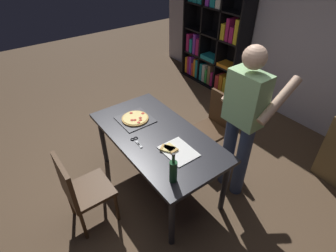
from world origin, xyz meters
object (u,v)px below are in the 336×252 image
object	(u,v)px
bookshelf	(214,38)
person_serving_pizza	(244,118)
chair_far_side	(215,123)
dining_table	(157,140)
kitchen_scissors	(136,141)
chair_near_camera	(80,189)
pepperoni_pizza_on_tray	(135,119)
wine_bottle	(173,171)

from	to	relation	value
bookshelf	person_serving_pizza	world-z (taller)	bookshelf
chair_far_side	person_serving_pizza	size ratio (longest dim) A/B	0.51
dining_table	kitchen_scissors	size ratio (longest dim) A/B	8.30
chair_far_side	kitchen_scissors	size ratio (longest dim) A/B	4.61
person_serving_pizza	bookshelf	bearing A→B (deg)	141.78
chair_near_camera	pepperoni_pizza_on_tray	distance (m)	0.98
dining_table	pepperoni_pizza_on_tray	world-z (taller)	pepperoni_pizza_on_tray
person_serving_pizza	wine_bottle	bearing A→B (deg)	-85.90
dining_table	chair_far_side	distance (m)	0.93
wine_bottle	chair_far_side	bearing A→B (deg)	118.12
chair_far_side	pepperoni_pizza_on_tray	size ratio (longest dim) A/B	2.43
person_serving_pizza	kitchen_scissors	world-z (taller)	person_serving_pizza
dining_table	person_serving_pizza	world-z (taller)	person_serving_pizza
person_serving_pizza	kitchen_scissors	xyz separation A→B (m)	(-0.60, -0.93, -0.24)
pepperoni_pizza_on_tray	wine_bottle	world-z (taller)	wine_bottle
chair_near_camera	wine_bottle	world-z (taller)	wine_bottle
chair_far_side	kitchen_scissors	distance (m)	1.18
wine_bottle	kitchen_scissors	xyz separation A→B (m)	(-0.66, 0.02, -0.11)
chair_near_camera	kitchen_scissors	bearing A→B (deg)	93.53
bookshelf	pepperoni_pizza_on_tray	bearing A→B (deg)	-63.52
kitchen_scissors	chair_far_side	bearing A→B (deg)	87.93
dining_table	chair_far_side	xyz separation A→B (m)	(0.00, 0.91, -0.16)
pepperoni_pizza_on_tray	kitchen_scissors	size ratio (longest dim) A/B	1.90
chair_near_camera	wine_bottle	distance (m)	0.97
dining_table	wine_bottle	xyz separation A→B (m)	(0.62, -0.25, 0.20)
pepperoni_pizza_on_tray	kitchen_scissors	bearing A→B (deg)	-29.97
dining_table	person_serving_pizza	size ratio (longest dim) A/B	0.93
pepperoni_pizza_on_tray	wine_bottle	size ratio (longest dim) A/B	1.17
chair_near_camera	kitchen_scissors	world-z (taller)	chair_near_camera
chair_far_side	wine_bottle	world-z (taller)	wine_bottle
dining_table	chair_near_camera	distance (m)	0.93
kitchen_scissors	chair_near_camera	bearing A→B (deg)	-86.47
chair_far_side	bookshelf	size ratio (longest dim) A/B	0.46
chair_near_camera	kitchen_scissors	xyz separation A→B (m)	(-0.04, 0.67, 0.24)
wine_bottle	dining_table	bearing A→B (deg)	157.78
wine_bottle	kitchen_scissors	world-z (taller)	wine_bottle
chair_far_side	pepperoni_pizza_on_tray	xyz separation A→B (m)	(-0.38, -0.96, 0.25)
bookshelf	pepperoni_pizza_on_tray	xyz separation A→B (m)	(1.21, -2.42, -0.15)
bookshelf	person_serving_pizza	bearing A→B (deg)	-38.22
chair_near_camera	pepperoni_pizza_on_tray	world-z (taller)	chair_near_camera
chair_near_camera	chair_far_side	size ratio (longest dim) A/B	1.00
chair_far_side	person_serving_pizza	world-z (taller)	person_serving_pizza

